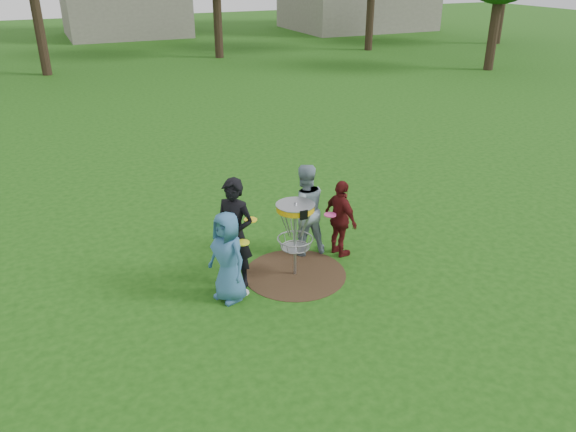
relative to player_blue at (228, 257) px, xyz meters
name	(u,v)px	position (x,y,z in m)	size (l,w,h in m)	color
ground	(295,274)	(1.29, 0.25, -0.76)	(100.00, 100.00, 0.00)	#19470F
dirt_patch	(295,274)	(1.29, 0.25, -0.76)	(1.80, 1.80, 0.01)	#47331E
player_blue	(228,257)	(0.00, 0.00, 0.00)	(0.75, 0.49, 1.53)	#356593
player_black	(234,234)	(0.24, 0.36, 0.19)	(0.70, 0.46, 1.91)	black
player_grey	(304,210)	(1.79, 0.94, 0.11)	(0.85, 0.66, 1.74)	#7D93A2
player_maroon	(341,219)	(2.36, 0.57, -0.03)	(0.86, 0.36, 1.47)	#551314
disc_on_grass	(243,292)	(0.24, 0.05, -0.75)	(0.22, 0.22, 0.02)	white
disc_golf_basket	(295,222)	(1.29, 0.25, 0.26)	(0.66, 0.67, 1.38)	#9EA0A5
held_discs	(283,220)	(1.13, 0.40, 0.26)	(2.03, 0.88, 0.29)	#F5FC1C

